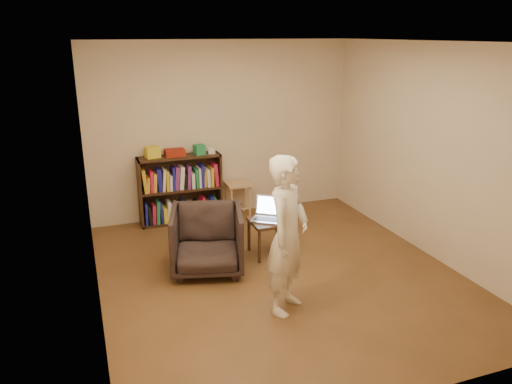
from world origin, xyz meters
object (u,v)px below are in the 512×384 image
object	(u,v)px
side_table	(269,226)
person	(288,235)
armchair	(207,240)
laptop	(268,214)
stool	(238,189)
bookshelf	(180,193)

from	to	relation	value
side_table	person	world-z (taller)	person
armchair	laptop	size ratio (longest dim) A/B	1.67
stool	person	distance (m)	2.80
bookshelf	stool	xyz separation A→B (m)	(0.87, -0.06, -0.02)
stool	side_table	size ratio (longest dim) A/B	1.15
stool	laptop	size ratio (longest dim) A/B	1.04
bookshelf	person	bearing A→B (deg)	-80.06
side_table	stool	bearing A→B (deg)	87.24
armchair	laptop	xyz separation A→B (m)	(0.85, 0.23, 0.14)
stool	person	xyz separation A→B (m)	(-0.37, -2.75, 0.38)
laptop	person	distance (m)	1.40
bookshelf	armchair	bearing A→B (deg)	-91.38
stool	laptop	world-z (taller)	laptop
armchair	person	xyz separation A→B (m)	(0.53, -1.11, 0.42)
armchair	side_table	distance (m)	0.85
side_table	laptop	world-z (taller)	laptop
stool	laptop	xyz separation A→B (m)	(-0.06, -1.42, 0.09)
stool	person	world-z (taller)	person
armchair	laptop	world-z (taller)	armchair
bookshelf	armchair	distance (m)	1.71
armchair	person	world-z (taller)	person
stool	armchair	size ratio (longest dim) A/B	0.63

